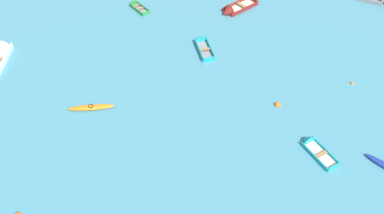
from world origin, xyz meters
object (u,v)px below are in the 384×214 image
(rowboat_maroon_near_right, at_px, (233,10))
(mooring_buoy_midfield, at_px, (277,105))
(rowboat_green_distant_center, at_px, (136,6))
(rowboat_turquoise_back_row_left, at_px, (311,145))
(rowboat_white_near_left, at_px, (1,51))
(mooring_buoy_trailing, at_px, (352,83))
(kayak_orange_center, at_px, (91,107))
(rowboat_turquoise_midfield_right, at_px, (202,44))

(rowboat_maroon_near_right, relative_size, mooring_buoy_midfield, 8.57)
(rowboat_green_distant_center, xyz_separation_m, rowboat_turquoise_back_row_left, (11.30, -18.40, -0.02))
(rowboat_white_near_left, xyz_separation_m, mooring_buoy_trailing, (27.68, -6.93, -0.22))
(kayak_orange_center, height_order, rowboat_turquoise_midfield_right, rowboat_turquoise_midfield_right)
(rowboat_maroon_near_right, bearing_deg, rowboat_turquoise_midfield_right, -126.06)
(rowboat_turquoise_midfield_right, distance_m, rowboat_turquoise_back_row_left, 12.94)
(rowboat_maroon_near_right, bearing_deg, rowboat_green_distant_center, 168.54)
(rowboat_turquoise_midfield_right, distance_m, rowboat_maroon_near_right, 6.08)
(rowboat_maroon_near_right, xyz_separation_m, rowboat_turquoise_back_row_left, (2.11, -16.54, -0.06))
(rowboat_turquoise_midfield_right, relative_size, rowboat_green_distant_center, 1.28)
(kayak_orange_center, height_order, rowboat_green_distant_center, rowboat_green_distant_center)
(rowboat_turquoise_midfield_right, height_order, rowboat_maroon_near_right, rowboat_maroon_near_right)
(mooring_buoy_trailing, bearing_deg, kayak_orange_center, -178.51)
(kayak_orange_center, xyz_separation_m, rowboat_white_near_left, (-7.94, 7.44, 0.07))
(rowboat_white_near_left, xyz_separation_m, rowboat_turquoise_back_row_left, (22.53, -12.48, -0.09))
(rowboat_white_near_left, xyz_separation_m, rowboat_turquoise_midfield_right, (16.84, -0.86, -0.04))
(rowboat_turquoise_midfield_right, relative_size, rowboat_maroon_near_right, 0.84)
(rowboat_turquoise_back_row_left, bearing_deg, rowboat_white_near_left, 151.03)
(rowboat_white_near_left, relative_size, mooring_buoy_trailing, 14.84)
(rowboat_turquoise_midfield_right, bearing_deg, rowboat_white_near_left, 177.09)
(rowboat_turquoise_midfield_right, distance_m, mooring_buoy_trailing, 12.43)
(rowboat_white_near_left, bearing_deg, rowboat_turquoise_midfield_right, -2.91)
(kayak_orange_center, bearing_deg, rowboat_turquoise_back_row_left, -19.04)
(rowboat_white_near_left, xyz_separation_m, rowboat_green_distant_center, (11.23, 5.92, -0.07))
(rowboat_turquoise_midfield_right, bearing_deg, kayak_orange_center, -143.52)
(mooring_buoy_midfield, bearing_deg, rowboat_turquoise_back_row_left, -73.10)
(rowboat_green_distant_center, height_order, rowboat_turquoise_back_row_left, rowboat_turquoise_back_row_left)
(rowboat_turquoise_back_row_left, height_order, mooring_buoy_trailing, rowboat_turquoise_back_row_left)
(rowboat_turquoise_midfield_right, relative_size, mooring_buoy_trailing, 12.04)
(rowboat_maroon_near_right, height_order, mooring_buoy_midfield, rowboat_maroon_near_right)
(rowboat_turquoise_midfield_right, bearing_deg, rowboat_maroon_near_right, 53.94)
(rowboat_turquoise_midfield_right, distance_m, mooring_buoy_midfield, 8.95)
(mooring_buoy_trailing, relative_size, mooring_buoy_midfield, 0.60)
(rowboat_white_near_left, height_order, mooring_buoy_trailing, rowboat_white_near_left)
(kayak_orange_center, relative_size, rowboat_turquoise_midfield_right, 0.95)
(kayak_orange_center, xyz_separation_m, rowboat_green_distant_center, (3.29, 13.36, -0.00))
(rowboat_green_distant_center, bearing_deg, mooring_buoy_midfield, -55.09)
(kayak_orange_center, bearing_deg, rowboat_white_near_left, 136.85)
(rowboat_white_near_left, height_order, rowboat_turquoise_back_row_left, rowboat_white_near_left)
(rowboat_green_distant_center, distance_m, mooring_buoy_trailing, 20.87)
(rowboat_white_near_left, height_order, mooring_buoy_midfield, rowboat_white_near_left)
(rowboat_white_near_left, bearing_deg, mooring_buoy_midfield, -21.90)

